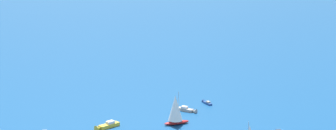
% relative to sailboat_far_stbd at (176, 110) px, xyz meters
% --- Properties ---
extents(sailboat_far_stbd, '(6.33, 8.75, 11.06)m').
position_rel_sailboat_far_stbd_xyz_m(sailboat_far_stbd, '(0.00, 0.00, 0.00)').
color(sailboat_far_stbd, '#B21E1E').
rests_on(sailboat_far_stbd, ground_plane).
extents(motorboat_inshore, '(7.91, 7.53, 2.52)m').
position_rel_sailboat_far_stbd_xyz_m(motorboat_inshore, '(5.47, -22.01, -4.37)').
color(motorboat_inshore, gold).
rests_on(motorboat_inshore, ground_plane).
extents(motorboat_offshore, '(5.26, 7.38, 2.14)m').
position_rel_sailboat_far_stbd_xyz_m(motorboat_offshore, '(-14.39, 3.31, -4.47)').
color(motorboat_offshore, '#9E9993').
rests_on(motorboat_offshore, ground_plane).
extents(motorboat_mid_cluster, '(5.16, 4.02, 1.53)m').
position_rel_sailboat_far_stbd_xyz_m(motorboat_mid_cluster, '(-24.44, 9.70, -4.63)').
color(motorboat_mid_cluster, '#23478C').
rests_on(motorboat_mid_cluster, ground_plane).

